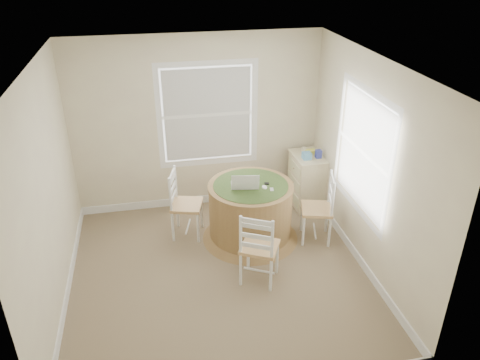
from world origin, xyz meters
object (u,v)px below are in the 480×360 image
object	(u,v)px
round_table	(250,209)
chair_left	(187,205)
corner_chest	(307,180)
laptop	(245,185)
chair_right	(317,209)
chair_near	(260,247)

from	to	relation	value
round_table	chair_left	world-z (taller)	chair_left
chair_left	corner_chest	bearing A→B (deg)	-61.08
laptop	round_table	bearing A→B (deg)	-150.77
chair_left	chair_right	size ratio (longest dim) A/B	1.00
round_table	laptop	size ratio (longest dim) A/B	3.29
chair_left	corner_chest	distance (m)	1.94
chair_near	chair_left	bearing A→B (deg)	-29.34
chair_left	corner_chest	size ratio (longest dim) A/B	1.14
chair_left	chair_near	xyz separation A→B (m)	(0.74, -1.15, 0.00)
round_table	corner_chest	bearing A→B (deg)	44.17
chair_near	round_table	bearing A→B (deg)	-68.18
round_table	chair_right	world-z (taller)	chair_right
round_table	laptop	bearing A→B (deg)	-149.79
chair_left	laptop	xyz separation A→B (m)	(0.75, -0.28, 0.37)
chair_right	laptop	distance (m)	1.04
chair_left	chair_near	distance (m)	1.37
chair_near	corner_chest	size ratio (longest dim) A/B	1.14
chair_near	chair_right	size ratio (longest dim) A/B	1.00
round_table	corner_chest	distance (m)	1.27
round_table	chair_near	size ratio (longest dim) A/B	1.39
round_table	laptop	distance (m)	0.42
chair_right	chair_near	bearing A→B (deg)	-39.15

